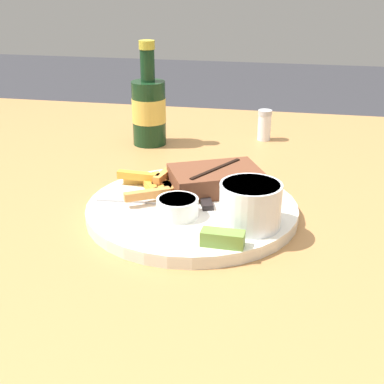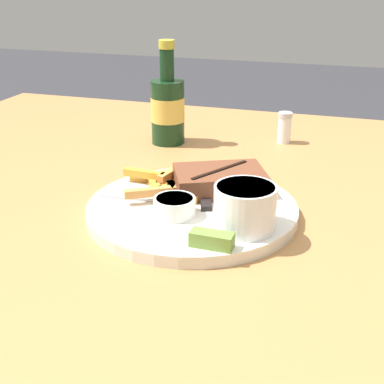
% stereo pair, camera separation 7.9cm
% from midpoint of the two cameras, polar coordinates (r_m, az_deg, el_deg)
% --- Properties ---
extents(dining_table, '(1.45, 1.29, 0.76)m').
position_cam_midpoint_polar(dining_table, '(0.83, 2.72, -6.71)').
color(dining_table, '#A87542').
rests_on(dining_table, ground_plane).
extents(dinner_plate, '(0.31, 0.31, 0.02)m').
position_cam_midpoint_polar(dinner_plate, '(0.80, 2.82, -1.97)').
color(dinner_plate, silver).
rests_on(dinner_plate, dining_table).
extents(steak_portion, '(0.16, 0.14, 0.04)m').
position_cam_midpoint_polar(steak_portion, '(0.84, 5.64, 1.20)').
color(steak_portion, brown).
rests_on(steak_portion, dinner_plate).
extents(fries_pile, '(0.14, 0.13, 0.02)m').
position_cam_midpoint_polar(fries_pile, '(0.84, -0.50, 0.71)').
color(fries_pile, gold).
rests_on(fries_pile, dinner_plate).
extents(coleslaw_cup, '(0.08, 0.08, 0.06)m').
position_cam_midpoint_polar(coleslaw_cup, '(0.72, 8.82, -1.47)').
color(coleslaw_cup, white).
rests_on(coleslaw_cup, dinner_plate).
extents(dipping_sauce_cup, '(0.06, 0.06, 0.03)m').
position_cam_midpoint_polar(dipping_sauce_cup, '(0.75, 1.11, -1.53)').
color(dipping_sauce_cup, silver).
rests_on(dipping_sauce_cup, dinner_plate).
extents(pickle_spear, '(0.06, 0.02, 0.02)m').
position_cam_midpoint_polar(pickle_spear, '(0.68, 5.46, -5.17)').
color(pickle_spear, olive).
rests_on(pickle_spear, dinner_plate).
extents(fork_utensil, '(0.13, 0.02, 0.00)m').
position_cam_midpoint_polar(fork_utensil, '(0.81, -2.97, -0.73)').
color(fork_utensil, '#B7B7BC').
rests_on(fork_utensil, dinner_plate).
extents(knife_utensil, '(0.07, 0.16, 0.01)m').
position_cam_midpoint_polar(knife_utensil, '(0.83, 4.09, -0.08)').
color(knife_utensil, '#B7B7BC').
rests_on(knife_utensil, dinner_plate).
extents(beer_bottle, '(0.07, 0.07, 0.21)m').
position_cam_midpoint_polar(beer_bottle, '(1.11, -0.57, 8.96)').
color(beer_bottle, '#143319').
rests_on(beer_bottle, dining_table).
extents(salt_shaker, '(0.03, 0.03, 0.07)m').
position_cam_midpoint_polar(salt_shaker, '(1.15, 11.81, 6.73)').
color(salt_shaker, white).
rests_on(salt_shaker, dining_table).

